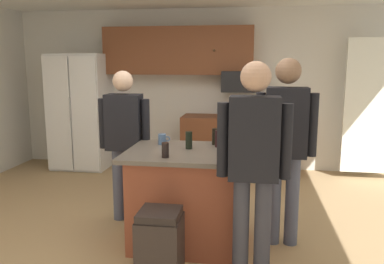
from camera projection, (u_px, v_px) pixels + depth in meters
name	position (u px, v px, depth m)	size (l,w,h in m)	color
floor	(170.00, 234.00, 4.08)	(7.04, 7.04, 0.00)	tan
back_wall	(204.00, 89.00, 6.57)	(6.40, 0.10, 2.60)	silver
french_door_window_panel	(376.00, 107.00, 5.83)	(0.90, 0.06, 2.00)	white
cabinet_run_upper	(178.00, 51.00, 6.33)	(2.40, 0.38, 0.75)	brown
cabinet_run_lower	(239.00, 144.00, 6.32)	(1.80, 0.63, 0.90)	brown
refrigerator	(81.00, 112.00, 6.53)	(0.89, 0.76, 1.88)	white
microwave_over_range	(240.00, 81.00, 6.16)	(0.56, 0.40, 0.32)	black
kitchen_island	(187.00, 196.00, 3.82)	(1.15, 0.94, 0.92)	#9E4C33
person_guest_left	(125.00, 136.00, 4.30)	(0.57, 0.22, 1.66)	#4C5166
person_elder_center	(286.00, 139.00, 3.70)	(0.57, 0.24, 1.79)	#4C5166
person_guest_right	(254.00, 158.00, 3.04)	(0.57, 0.23, 1.76)	#383842
glass_pilsner	(165.00, 150.00, 3.46)	(0.06, 0.06, 0.13)	black
mug_blue_stoneware	(162.00, 139.00, 4.01)	(0.12, 0.08, 0.11)	#4C6B99
glass_dark_ale	(216.00, 137.00, 4.00)	(0.08, 0.08, 0.16)	black
glass_stout_tall	(225.00, 145.00, 3.61)	(0.06, 0.06, 0.16)	black
tumbler_amber	(189.00, 140.00, 3.81)	(0.07, 0.07, 0.17)	black
glass_short_whisky	(218.00, 139.00, 3.88)	(0.06, 0.06, 0.17)	black
trash_bin	(160.00, 247.00, 3.14)	(0.34, 0.34, 0.61)	black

